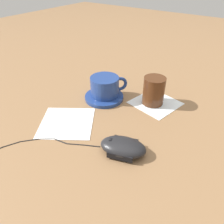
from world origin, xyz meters
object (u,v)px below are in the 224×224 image
Objects in this scene: coffee_cup at (105,86)px; drinking_glass at (154,91)px; saucer at (104,97)px; computer_mouse at (123,147)px.

drinking_glass is (0.06, -0.14, 0.00)m from coffee_cup.
saucer is at bearing 114.88° from drinking_glass.
coffee_cup is at bearing 45.94° from computer_mouse.
coffee_cup is 1.21× the size of drinking_glass.
drinking_glass is at bearing -65.12° from saucer.
coffee_cup is at bearing 0.15° from saucer.
saucer is 1.46× the size of drinking_glass.
coffee_cup is (0.01, 0.00, 0.04)m from saucer.
computer_mouse is at bearing -132.80° from saucer.
computer_mouse is 0.23m from drinking_glass.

